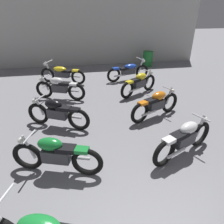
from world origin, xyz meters
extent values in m
cube|color=#B2B2AD|center=(0.00, 11.66, 1.80)|extent=(12.99, 0.24, 3.60)
torus|color=black|center=(-2.05, 2.95, 0.34)|extent=(0.67, 0.31, 0.67)
torus|color=black|center=(-0.82, 2.54, 0.34)|extent=(0.67, 0.31, 0.67)
cylinder|color=silver|center=(-1.98, 2.93, 0.59)|extent=(0.25, 0.14, 0.56)
cube|color=#38383D|center=(-1.44, 2.75, 0.44)|extent=(0.62, 0.41, 0.28)
ellipsoid|color=#197F33|center=(-1.53, 2.78, 0.72)|extent=(0.58, 0.43, 0.26)
cube|color=black|center=(-1.23, 2.68, 0.64)|extent=(0.46, 0.35, 0.10)
cube|color=#197F33|center=(-0.91, 2.57, 0.64)|extent=(0.33, 0.28, 0.08)
cylinder|color=silver|center=(-1.92, 2.91, 0.85)|extent=(0.18, 0.47, 0.04)
sphere|color=white|center=(-2.11, 2.97, 0.73)|extent=(0.14, 0.14, 0.14)
cylinder|color=silver|center=(-1.02, 2.74, 0.32)|extent=(0.54, 0.24, 0.07)
torus|color=black|center=(-2.09, 4.92, 0.34)|extent=(0.65, 0.39, 0.67)
torus|color=black|center=(-0.93, 4.35, 0.34)|extent=(0.65, 0.39, 0.67)
cylinder|color=silver|center=(-2.02, 4.89, 0.59)|extent=(0.25, 0.17, 0.56)
cube|color=#38383D|center=(-1.51, 4.63, 0.44)|extent=(0.62, 0.47, 0.28)
ellipsoid|color=black|center=(-1.60, 4.68, 0.72)|extent=(0.59, 0.48, 0.26)
cube|color=black|center=(-1.31, 4.54, 0.64)|extent=(0.46, 0.39, 0.10)
cube|color=black|center=(-1.02, 4.39, 0.64)|extent=(0.34, 0.30, 0.08)
cylinder|color=silver|center=(-1.97, 4.86, 0.85)|extent=(0.24, 0.45, 0.04)
sphere|color=white|center=(-2.15, 4.95, 0.73)|extent=(0.14, 0.14, 0.14)
cylinder|color=silver|center=(-1.10, 4.57, 0.32)|extent=(0.52, 0.31, 0.07)
torus|color=black|center=(-2.14, 6.91, 0.34)|extent=(0.66, 0.35, 0.67)
torus|color=black|center=(-0.94, 6.43, 0.34)|extent=(0.66, 0.35, 0.67)
cylinder|color=silver|center=(-2.07, 6.88, 0.59)|extent=(0.25, 0.16, 0.56)
cube|color=#38383D|center=(-1.54, 6.67, 0.44)|extent=(0.62, 0.44, 0.28)
ellipsoid|color=white|center=(-1.63, 6.71, 0.72)|extent=(0.59, 0.45, 0.26)
cube|color=black|center=(-1.34, 6.59, 0.64)|extent=(0.46, 0.37, 0.10)
cube|color=white|center=(-1.03, 6.46, 0.64)|extent=(0.33, 0.29, 0.08)
cylinder|color=silver|center=(-2.01, 6.86, 0.85)|extent=(0.21, 0.46, 0.04)
sphere|color=white|center=(-2.20, 6.93, 0.73)|extent=(0.14, 0.14, 0.14)
cylinder|color=silver|center=(-1.12, 6.64, 0.32)|extent=(0.54, 0.27, 0.07)
torus|color=black|center=(-2.19, 8.79, 0.34)|extent=(0.66, 0.37, 0.67)
torus|color=black|center=(-0.82, 8.18, 0.34)|extent=(0.66, 0.37, 0.67)
cylinder|color=silver|center=(-2.12, 8.75, 0.65)|extent=(0.28, 0.17, 0.66)
cube|color=#38383D|center=(-1.51, 8.48, 0.44)|extent=(0.70, 0.49, 0.28)
ellipsoid|color=yellow|center=(-1.60, 8.52, 0.66)|extent=(0.68, 0.54, 0.22)
cube|color=black|center=(-1.30, 8.39, 0.57)|extent=(0.46, 0.38, 0.10)
cube|color=yellow|center=(-0.91, 8.22, 0.64)|extent=(0.34, 0.30, 0.08)
cylinder|color=silver|center=(-2.06, 8.73, 0.96)|extent=(0.31, 0.64, 0.04)
sphere|color=white|center=(-2.25, 8.81, 0.84)|extent=(0.14, 0.14, 0.14)
cylinder|color=silver|center=(-1.00, 8.40, 0.32)|extent=(0.53, 0.29, 0.07)
torus|color=black|center=(2.03, 3.08, 0.34)|extent=(0.65, 0.38, 0.67)
torus|color=black|center=(0.85, 2.53, 0.34)|extent=(0.65, 0.38, 0.67)
cylinder|color=silver|center=(1.95, 3.04, 0.59)|extent=(0.25, 0.17, 0.56)
cube|color=#38383D|center=(1.44, 2.80, 0.44)|extent=(0.62, 0.46, 0.28)
ellipsoid|color=white|center=(1.53, 2.85, 0.72)|extent=(0.59, 0.47, 0.26)
cube|color=black|center=(1.24, 2.71, 0.64)|extent=(0.46, 0.39, 0.10)
cube|color=white|center=(0.94, 2.57, 0.64)|extent=(0.34, 0.30, 0.08)
cylinder|color=silver|center=(1.90, 3.02, 0.85)|extent=(0.23, 0.45, 0.04)
sphere|color=white|center=(2.08, 3.10, 0.73)|extent=(0.14, 0.14, 0.14)
cylinder|color=silver|center=(1.13, 2.52, 0.32)|extent=(0.53, 0.29, 0.07)
torus|color=black|center=(2.06, 4.95, 0.34)|extent=(0.66, 0.37, 0.67)
torus|color=black|center=(0.88, 4.42, 0.34)|extent=(0.66, 0.37, 0.67)
cylinder|color=silver|center=(1.99, 4.92, 0.59)|extent=(0.25, 0.16, 0.56)
cube|color=#38383D|center=(1.47, 4.68, 0.44)|extent=(0.62, 0.45, 0.28)
ellipsoid|color=orange|center=(1.56, 4.72, 0.72)|extent=(0.59, 0.47, 0.26)
cube|color=black|center=(1.27, 4.59, 0.64)|extent=(0.46, 0.38, 0.10)
cube|color=orange|center=(0.97, 4.46, 0.64)|extent=(0.34, 0.30, 0.08)
cylinder|color=silver|center=(1.94, 4.89, 0.85)|extent=(0.23, 0.45, 0.04)
sphere|color=white|center=(2.12, 4.97, 0.73)|extent=(0.14, 0.14, 0.14)
cylinder|color=silver|center=(1.16, 4.40, 0.32)|extent=(0.53, 0.29, 0.07)
torus|color=black|center=(2.07, 6.96, 0.34)|extent=(0.63, 0.44, 0.67)
torus|color=black|center=(0.96, 6.28, 0.34)|extent=(0.63, 0.44, 0.67)
cylinder|color=silver|center=(2.00, 6.92, 0.59)|extent=(0.24, 0.19, 0.56)
cube|color=#38383D|center=(1.51, 6.62, 0.44)|extent=(0.61, 0.50, 0.28)
ellipsoid|color=yellow|center=(1.60, 6.67, 0.72)|extent=(0.59, 0.51, 0.26)
cube|color=black|center=(1.33, 6.51, 0.64)|extent=(0.47, 0.41, 0.10)
cube|color=yellow|center=(1.04, 6.33, 0.64)|extent=(0.34, 0.32, 0.08)
cylinder|color=silver|center=(1.95, 6.89, 0.85)|extent=(0.28, 0.43, 0.04)
sphere|color=white|center=(2.12, 6.99, 0.73)|extent=(0.14, 0.14, 0.14)
cylinder|color=silver|center=(1.24, 6.30, 0.32)|extent=(0.51, 0.35, 0.07)
torus|color=black|center=(2.26, 8.56, 0.34)|extent=(0.68, 0.26, 0.67)
torus|color=black|center=(0.80, 8.21, 0.34)|extent=(0.68, 0.26, 0.67)
cylinder|color=silver|center=(2.18, 8.54, 0.65)|extent=(0.28, 0.13, 0.66)
cube|color=#38383D|center=(1.53, 8.39, 0.44)|extent=(0.70, 0.39, 0.28)
ellipsoid|color=blue|center=(1.63, 8.41, 0.66)|extent=(0.66, 0.45, 0.22)
cube|color=black|center=(1.32, 8.34, 0.57)|extent=(0.44, 0.33, 0.10)
cube|color=blue|center=(0.90, 8.24, 0.64)|extent=(0.32, 0.26, 0.08)
cylinder|color=silver|center=(2.13, 8.53, 0.96)|extent=(0.19, 0.67, 0.04)
sphere|color=white|center=(2.32, 8.58, 0.84)|extent=(0.14, 0.14, 0.14)
cylinder|color=silver|center=(1.08, 8.15, 0.32)|extent=(0.55, 0.20, 0.07)
cylinder|color=#1E722D|center=(3.28, 10.67, 0.42)|extent=(0.56, 0.56, 0.85)
torus|color=#1E722D|center=(3.28, 10.67, 0.59)|extent=(0.59, 0.59, 0.03)
torus|color=#1E722D|center=(3.28, 10.67, 0.26)|extent=(0.59, 0.59, 0.03)
camera|label=1|loc=(-0.89, -0.71, 3.18)|focal=32.67mm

